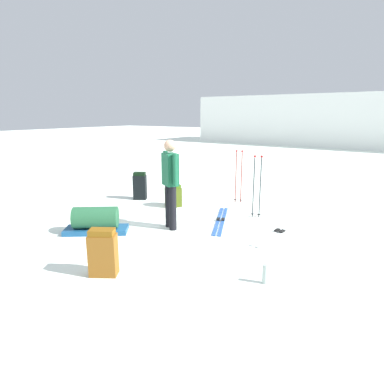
{
  "coord_description": "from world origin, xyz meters",
  "views": [
    {
      "loc": [
        3.42,
        -5.19,
        2.17
      ],
      "look_at": [
        0.0,
        0.0,
        0.7
      ],
      "focal_mm": 31.24,
      "sensor_mm": 36.0,
      "label": 1
    }
  ],
  "objects_px": {
    "ski_pair_near": "(221,220)",
    "thermos_bottle": "(265,274)",
    "backpack_large_dark": "(103,253)",
    "gear_sled": "(96,221)",
    "ski_pair_far": "(280,232)",
    "backpack_bright": "(173,196)",
    "backpack_small_spare": "(140,186)",
    "ski_poles_planted_near": "(239,174)",
    "skier_standing": "(170,180)",
    "ski_poles_planted_far": "(257,183)"
  },
  "relations": [
    {
      "from": "backpack_bright",
      "to": "thermos_bottle",
      "type": "relative_size",
      "value": 2.05
    },
    {
      "from": "backpack_small_spare",
      "to": "gear_sled",
      "type": "bearing_deg",
      "value": -66.86
    },
    {
      "from": "ski_poles_planted_near",
      "to": "gear_sled",
      "type": "relative_size",
      "value": 1.09
    },
    {
      "from": "ski_poles_planted_far",
      "to": "backpack_small_spare",
      "type": "bearing_deg",
      "value": -176.07
    },
    {
      "from": "gear_sled",
      "to": "thermos_bottle",
      "type": "xyz_separation_m",
      "value": [
        3.34,
        -0.1,
        -0.09
      ]
    },
    {
      "from": "skier_standing",
      "to": "backpack_large_dark",
      "type": "xyz_separation_m",
      "value": [
        0.39,
        -2.05,
        -0.63
      ]
    },
    {
      "from": "ski_pair_near",
      "to": "thermos_bottle",
      "type": "distance_m",
      "value": 2.63
    },
    {
      "from": "ski_poles_planted_far",
      "to": "thermos_bottle",
      "type": "xyz_separation_m",
      "value": [
        1.23,
        -2.63,
        -0.61
      ]
    },
    {
      "from": "backpack_large_dark",
      "to": "backpack_bright",
      "type": "relative_size",
      "value": 1.24
    },
    {
      "from": "ski_pair_far",
      "to": "gear_sled",
      "type": "xyz_separation_m",
      "value": [
        -2.87,
        -1.88,
        0.21
      ]
    },
    {
      "from": "backpack_large_dark",
      "to": "ski_poles_planted_far",
      "type": "bearing_deg",
      "value": 78.99
    },
    {
      "from": "ski_pair_far",
      "to": "backpack_small_spare",
      "type": "bearing_deg",
      "value": 173.52
    },
    {
      "from": "backpack_small_spare",
      "to": "ski_pair_far",
      "type": "bearing_deg",
      "value": -6.48
    },
    {
      "from": "skier_standing",
      "to": "gear_sled",
      "type": "relative_size",
      "value": 1.43
    },
    {
      "from": "gear_sled",
      "to": "ski_poles_planted_near",
      "type": "bearing_deg",
      "value": 69.81
    },
    {
      "from": "ski_pair_far",
      "to": "ski_poles_planted_near",
      "type": "bearing_deg",
      "value": 136.06
    },
    {
      "from": "ski_poles_planted_far",
      "to": "ski_poles_planted_near",
      "type": "bearing_deg",
      "value": 133.54
    },
    {
      "from": "ski_poles_planted_near",
      "to": "gear_sled",
      "type": "distance_m",
      "value": 3.68
    },
    {
      "from": "thermos_bottle",
      "to": "ski_pair_near",
      "type": "bearing_deg",
      "value": 131.18
    },
    {
      "from": "ski_pair_far",
      "to": "backpack_large_dark",
      "type": "xyz_separation_m",
      "value": [
        -1.46,
        -2.97,
        0.31
      ]
    },
    {
      "from": "backpack_large_dark",
      "to": "ski_poles_planted_far",
      "type": "distance_m",
      "value": 3.71
    },
    {
      "from": "backpack_large_dark",
      "to": "gear_sled",
      "type": "bearing_deg",
      "value": 142.29
    },
    {
      "from": "thermos_bottle",
      "to": "backpack_bright",
      "type": "bearing_deg",
      "value": 143.99
    },
    {
      "from": "ski_poles_planted_near",
      "to": "thermos_bottle",
      "type": "distance_m",
      "value": 4.14
    },
    {
      "from": "ski_pair_far",
      "to": "ski_pair_near",
      "type": "bearing_deg",
      "value": 179.83
    },
    {
      "from": "backpack_large_dark",
      "to": "thermos_bottle",
      "type": "height_order",
      "value": "backpack_large_dark"
    },
    {
      "from": "ski_pair_near",
      "to": "backpack_small_spare",
      "type": "height_order",
      "value": "backpack_small_spare"
    },
    {
      "from": "backpack_large_dark",
      "to": "thermos_bottle",
      "type": "xyz_separation_m",
      "value": [
        1.94,
        0.99,
        -0.19
      ]
    },
    {
      "from": "skier_standing",
      "to": "ski_pair_near",
      "type": "bearing_deg",
      "value": 57.26
    },
    {
      "from": "skier_standing",
      "to": "gear_sled",
      "type": "xyz_separation_m",
      "value": [
        -1.02,
        -0.96,
        -0.73
      ]
    },
    {
      "from": "gear_sled",
      "to": "thermos_bottle",
      "type": "height_order",
      "value": "gear_sled"
    },
    {
      "from": "ski_poles_planted_far",
      "to": "backpack_large_dark",
      "type": "bearing_deg",
      "value": -101.01
    },
    {
      "from": "ski_pair_far",
      "to": "backpack_large_dark",
      "type": "bearing_deg",
      "value": -116.17
    },
    {
      "from": "skier_standing",
      "to": "thermos_bottle",
      "type": "relative_size",
      "value": 6.54
    },
    {
      "from": "backpack_large_dark",
      "to": "gear_sled",
      "type": "xyz_separation_m",
      "value": [
        -1.41,
        1.09,
        -0.1
      ]
    },
    {
      "from": "backpack_small_spare",
      "to": "ski_poles_planted_near",
      "type": "xyz_separation_m",
      "value": [
        2.25,
        1.11,
        0.38
      ]
    },
    {
      "from": "skier_standing",
      "to": "ski_poles_planted_far",
      "type": "bearing_deg",
      "value": 55.15
    },
    {
      "from": "thermos_bottle",
      "to": "ski_pair_far",
      "type": "bearing_deg",
      "value": 103.6
    },
    {
      "from": "backpack_large_dark",
      "to": "backpack_small_spare",
      "type": "relative_size",
      "value": 0.94
    },
    {
      "from": "skier_standing",
      "to": "ski_poles_planted_near",
      "type": "distance_m",
      "value": 2.49
    },
    {
      "from": "ski_poles_planted_near",
      "to": "ski_poles_planted_far",
      "type": "bearing_deg",
      "value": -46.46
    },
    {
      "from": "backpack_small_spare",
      "to": "ski_poles_planted_far",
      "type": "bearing_deg",
      "value": 3.93
    },
    {
      "from": "ski_pair_far",
      "to": "backpack_large_dark",
      "type": "distance_m",
      "value": 3.32
    },
    {
      "from": "ski_poles_planted_far",
      "to": "thermos_bottle",
      "type": "distance_m",
      "value": 2.96
    },
    {
      "from": "ski_pair_far",
      "to": "backpack_large_dark",
      "type": "height_order",
      "value": "backpack_large_dark"
    },
    {
      "from": "backpack_small_spare",
      "to": "thermos_bottle",
      "type": "xyz_separation_m",
      "value": [
        4.33,
        -2.41,
        -0.22
      ]
    },
    {
      "from": "backpack_small_spare",
      "to": "thermos_bottle",
      "type": "distance_m",
      "value": 4.96
    },
    {
      "from": "backpack_large_dark",
      "to": "backpack_small_spare",
      "type": "height_order",
      "value": "backpack_small_spare"
    },
    {
      "from": "backpack_small_spare",
      "to": "ski_pair_near",
      "type": "bearing_deg",
      "value": -9.48
    },
    {
      "from": "backpack_large_dark",
      "to": "gear_sled",
      "type": "relative_size",
      "value": 0.55
    }
  ]
}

